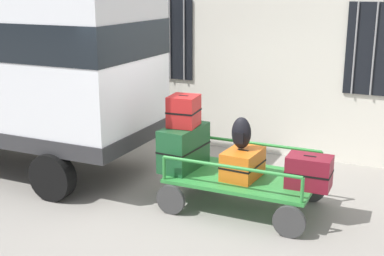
# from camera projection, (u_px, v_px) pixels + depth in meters

# --- Properties ---
(ground_plane) EXTENTS (40.00, 40.00, 0.00)m
(ground_plane) POSITION_uv_depth(u_px,v_px,m) (195.00, 198.00, 7.64)
(ground_plane) COLOR gray
(building_wall) EXTENTS (12.00, 0.38, 5.00)m
(building_wall) POSITION_uv_depth(u_px,v_px,m) (257.00, 15.00, 9.30)
(building_wall) COLOR silver
(building_wall) RESTS_ON ground
(van) EXTENTS (4.91, 2.12, 2.85)m
(van) POSITION_uv_depth(u_px,v_px,m) (10.00, 64.00, 8.65)
(van) COLOR silver
(van) RESTS_ON ground
(luggage_cart) EXTENTS (2.05, 1.28, 0.46)m
(luggage_cart) POSITION_uv_depth(u_px,v_px,m) (243.00, 182.00, 7.24)
(luggage_cart) COLOR #2D8438
(luggage_cart) RESTS_ON ground
(cart_railing) EXTENTS (1.93, 1.15, 0.34)m
(cart_railing) POSITION_uv_depth(u_px,v_px,m) (244.00, 157.00, 7.14)
(cart_railing) COLOR #2D8438
(cart_railing) RESTS_ON luggage_cart
(suitcase_left_bottom) EXTENTS (0.49, 0.87, 0.62)m
(suitcase_left_bottom) POSITION_uv_depth(u_px,v_px,m) (184.00, 147.00, 7.49)
(suitcase_left_bottom) COLOR #194C28
(suitcase_left_bottom) RESTS_ON luggage_cart
(suitcase_left_middle) EXTENTS (0.44, 0.46, 0.44)m
(suitcase_left_middle) POSITION_uv_depth(u_px,v_px,m) (184.00, 111.00, 7.35)
(suitcase_left_middle) COLOR #B21E1E
(suitcase_left_middle) RESTS_ON suitcase_left_bottom
(suitcase_midleft_bottom) EXTENTS (0.48, 0.67, 0.39)m
(suitcase_midleft_bottom) POSITION_uv_depth(u_px,v_px,m) (243.00, 164.00, 7.13)
(suitcase_midleft_bottom) COLOR orange
(suitcase_midleft_bottom) RESTS_ON luggage_cart
(suitcase_center_bottom) EXTENTS (0.58, 0.40, 0.43)m
(suitcase_center_bottom) POSITION_uv_depth(u_px,v_px,m) (309.00, 172.00, 6.77)
(suitcase_center_bottom) COLOR maroon
(suitcase_center_bottom) RESTS_ON luggage_cart
(backpack) EXTENTS (0.27, 0.22, 0.44)m
(backpack) POSITION_uv_depth(u_px,v_px,m) (241.00, 133.00, 7.08)
(backpack) COLOR black
(backpack) RESTS_ON suitcase_midleft_bottom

